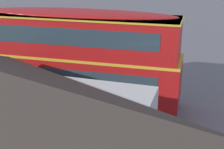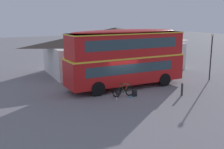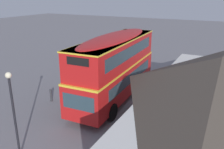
{
  "view_description": "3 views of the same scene",
  "coord_description": "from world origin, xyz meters",
  "views": [
    {
      "loc": [
        -5.25,
        14.91,
        6.99
      ],
      "look_at": [
        -0.59,
        0.24,
        1.46
      ],
      "focal_mm": 51.21,
      "sensor_mm": 36.0,
      "label": 1
    },
    {
      "loc": [
        -9.62,
        -18.51,
        5.9
      ],
      "look_at": [
        -1.04,
        -0.49,
        1.55
      ],
      "focal_mm": 43.82,
      "sensor_mm": 36.0,
      "label": 2
    },
    {
      "loc": [
        15.7,
        8.34,
        7.5
      ],
      "look_at": [
        -0.03,
        0.17,
        1.49
      ],
      "focal_mm": 38.3,
      "sensor_mm": 36.0,
      "label": 3
    }
  ],
  "objects": [
    {
      "name": "ground_plane",
      "position": [
        0.0,
        0.0,
        0.0
      ],
      "size": [
        120.0,
        120.0,
        0.0
      ],
      "primitive_type": "plane",
      "color": "slate"
    },
    {
      "name": "double_decker_bus",
      "position": [
        0.9,
        0.92,
        2.64
      ],
      "size": [
        10.11,
        2.96,
        4.79
      ],
      "color": "black",
      "rests_on": "ground"
    },
    {
      "name": "touring_bicycle",
      "position": [
        -0.57,
        -1.31,
        0.37
      ],
      "size": [
        1.73,
        0.46,
        1.01
      ],
      "color": "black",
      "rests_on": "ground"
    },
    {
      "name": "backpack_on_ground",
      "position": [
        0.26,
        -1.63,
        0.28
      ],
      "size": [
        0.36,
        0.35,
        0.55
      ],
      "color": "black",
      "rests_on": "ground"
    },
    {
      "name": "water_bottle_blue_sports",
      "position": [
        -0.27,
        -1.99,
        0.11
      ],
      "size": [
        0.08,
        0.08,
        0.24
      ],
      "color": "#338CBF",
      "rests_on": "ground"
    },
    {
      "name": "water_bottle_clear_plastic",
      "position": [
        -1.35,
        -1.9,
        0.11
      ],
      "size": [
        0.07,
        0.07,
        0.24
      ],
      "color": "silver",
      "rests_on": "ground"
    },
    {
      "name": "pub_building",
      "position": [
        3.35,
        7.93,
        2.35
      ],
      "size": [
        14.6,
        6.9,
        4.61
      ],
      "color": "silver",
      "rests_on": "ground"
    },
    {
      "name": "street_lamp",
      "position": [
        9.1,
        -0.15,
        2.68
      ],
      "size": [
        0.28,
        0.28,
        4.29
      ],
      "color": "black",
      "rests_on": "ground"
    },
    {
      "name": "kerb_bollard",
      "position": [
        3.56,
        -2.99,
        0.5
      ],
      "size": [
        0.16,
        0.16,
        0.97
      ],
      "color": "#333338",
      "rests_on": "ground"
    }
  ]
}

